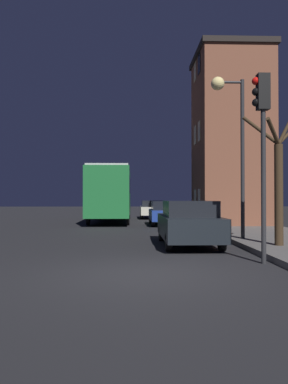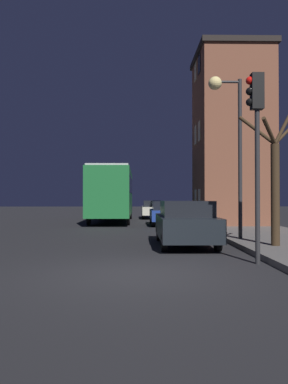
% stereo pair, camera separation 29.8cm
% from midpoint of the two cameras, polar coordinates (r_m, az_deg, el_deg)
% --- Properties ---
extents(ground_plane, '(120.00, 120.00, 0.00)m').
position_cam_midpoint_polar(ground_plane, '(8.27, -0.36, -12.33)').
color(ground_plane, black).
extents(brick_building, '(4.09, 4.60, 9.83)m').
position_cam_midpoint_polar(brick_building, '(22.24, 13.53, 8.11)').
color(brick_building, brown).
rests_on(brick_building, sidewalk).
extents(streetlamp, '(1.21, 0.49, 5.86)m').
position_cam_midpoint_polar(streetlamp, '(14.13, 13.21, 10.72)').
color(streetlamp, '#28282B').
rests_on(streetlamp, sidewalk).
extents(traffic_light, '(0.43, 0.24, 4.74)m').
position_cam_midpoint_polar(traffic_light, '(9.88, 17.54, 9.31)').
color(traffic_light, '#28282B').
rests_on(traffic_light, ground).
extents(bare_tree, '(1.80, 1.19, 4.29)m').
position_cam_midpoint_polar(bare_tree, '(12.26, 19.93, 1.56)').
color(bare_tree, '#382819').
rests_on(bare_tree, sidewalk).
extents(bus, '(2.55, 9.96, 3.56)m').
position_cam_midpoint_polar(bus, '(25.52, -4.51, 0.22)').
color(bus, '#1E6B33').
rests_on(bus, ground).
extents(car_near_lane, '(1.83, 4.33, 1.54)m').
position_cam_midpoint_polar(car_near_lane, '(12.92, 6.98, -4.65)').
color(car_near_lane, black).
rests_on(car_near_lane, ground).
extents(car_mid_lane, '(1.74, 4.05, 1.43)m').
position_cam_midpoint_polar(car_mid_lane, '(22.28, 3.64, -3.14)').
color(car_mid_lane, navy).
rests_on(car_mid_lane, ground).
extents(car_far_lane, '(1.85, 4.20, 1.41)m').
position_cam_midpoint_polar(car_far_lane, '(29.48, 1.79, -2.58)').
color(car_far_lane, beige).
rests_on(car_far_lane, ground).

